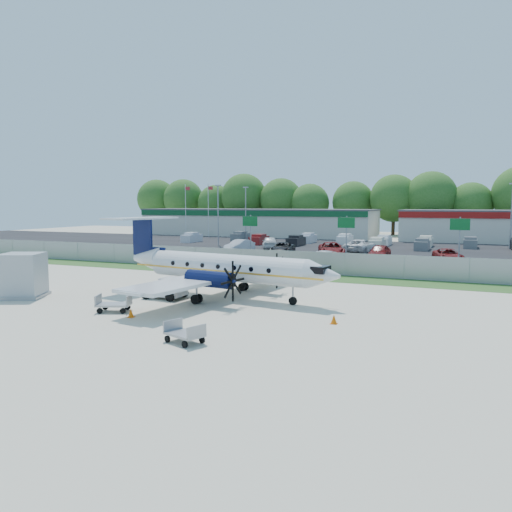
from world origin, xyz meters
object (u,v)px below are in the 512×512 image
at_px(aircraft, 223,267).
at_px(pushback_tug, 166,288).
at_px(baggage_cart_near, 114,304).
at_px(baggage_cart_far, 185,333).
at_px(service_container, 23,277).

xyz_separation_m(aircraft, pushback_tug, (-3.20, -1.95, -1.35)).
distance_m(baggage_cart_near, baggage_cart_far, 8.25).
relative_size(baggage_cart_far, service_container, 0.58).
bearing_deg(pushback_tug, baggage_cart_far, -52.37).
relative_size(aircraft, service_container, 4.84).
distance_m(aircraft, pushback_tug, 3.98).
height_order(baggage_cart_far, service_container, service_container).
bearing_deg(pushback_tug, baggage_cart_near, -96.08).
height_order(pushback_tug, baggage_cart_far, pushback_tug).
distance_m(pushback_tug, baggage_cart_far, 11.01).
bearing_deg(service_container, aircraft, 23.67).
distance_m(baggage_cart_far, service_container, 16.69).
bearing_deg(baggage_cart_far, aircraft, 108.26).
bearing_deg(aircraft, baggage_cart_near, -119.04).
relative_size(pushback_tug, baggage_cart_near, 1.20).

